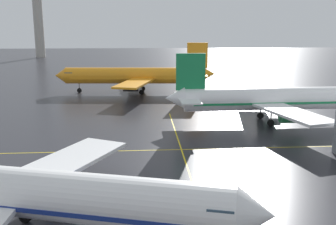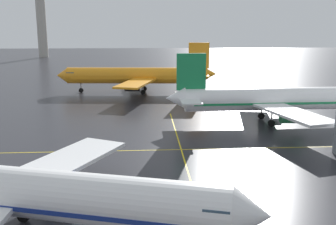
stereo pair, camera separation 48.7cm
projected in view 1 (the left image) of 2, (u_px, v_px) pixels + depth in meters
name	position (u px, v px, depth m)	size (l,w,h in m)	color
airliner_front_gate	(20.00, 193.00, 30.35)	(37.93, 32.34, 11.98)	white
airliner_second_row	(275.00, 99.00, 68.81)	(39.95, 34.53, 12.44)	white
airliner_third_row	(136.00, 76.00, 99.99)	(41.65, 35.84, 12.94)	orange
taxiway_markings	(203.00, 214.00, 35.52)	(144.06, 84.33, 0.01)	yellow
control_tower	(38.00, 14.00, 211.82)	(8.82, 8.82, 41.10)	#ADA89E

